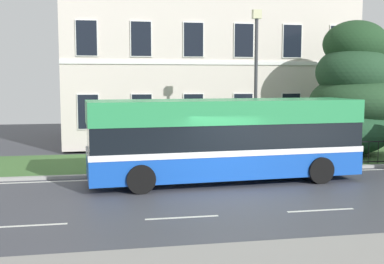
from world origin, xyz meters
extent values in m
cube|color=#3F4048|center=(0.00, 0.00, -0.03)|extent=(60.00, 56.00, 0.06)
cube|color=silver|center=(0.00, 3.65, 0.00)|extent=(54.00, 0.14, 0.01)
cube|color=silver|center=(-6.00, -1.80, 0.00)|extent=(2.00, 0.12, 0.01)
cube|color=silver|center=(-2.00, -1.80, 0.00)|extent=(2.00, 0.12, 0.01)
cube|color=silver|center=(2.00, -1.80, 0.00)|extent=(2.00, 0.12, 0.01)
cube|color=#9E9E99|center=(0.00, 4.12, 0.06)|extent=(57.00, 0.24, 0.12)
cube|color=#426D35|center=(0.00, 6.82, 0.06)|extent=(57.00, 5.16, 0.12)
cube|color=gray|center=(0.00, -5.50, 0.00)|extent=(57.00, 3.00, 0.01)
cube|color=beige|center=(1.94, 15.56, 6.02)|extent=(16.05, 10.45, 11.80)
cube|color=white|center=(1.94, 10.30, 4.58)|extent=(16.05, 0.06, 0.20)
cube|color=#2D333D|center=(1.94, 10.29, 1.22)|extent=(1.10, 0.06, 2.20)
cube|color=white|center=(-4.75, 10.29, 2.12)|extent=(1.09, 0.04, 1.80)
cube|color=black|center=(-4.75, 10.27, 2.12)|extent=(0.99, 0.03, 1.70)
cube|color=white|center=(-2.07, 10.29, 2.12)|extent=(1.09, 0.04, 1.80)
cube|color=black|center=(-2.07, 10.27, 2.12)|extent=(0.99, 0.03, 1.70)
cube|color=white|center=(0.60, 10.29, 2.12)|extent=(1.09, 0.04, 1.80)
cube|color=black|center=(0.60, 10.27, 2.12)|extent=(0.99, 0.03, 1.70)
cube|color=white|center=(3.28, 10.29, 2.12)|extent=(1.09, 0.04, 1.80)
cube|color=black|center=(3.28, 10.27, 2.12)|extent=(0.99, 0.03, 1.70)
cube|color=white|center=(5.95, 10.29, 2.12)|extent=(1.09, 0.04, 1.80)
cube|color=black|center=(5.95, 10.27, 2.12)|extent=(0.99, 0.03, 1.70)
cube|color=white|center=(8.63, 10.29, 2.12)|extent=(1.09, 0.04, 1.80)
cube|color=black|center=(8.63, 10.27, 2.12)|extent=(0.99, 0.03, 1.70)
cube|color=white|center=(-4.75, 10.29, 5.75)|extent=(1.09, 0.04, 1.80)
cube|color=black|center=(-4.75, 10.27, 5.75)|extent=(0.99, 0.03, 1.70)
cube|color=white|center=(-2.07, 10.29, 5.75)|extent=(1.09, 0.04, 1.80)
cube|color=black|center=(-2.07, 10.27, 5.75)|extent=(0.99, 0.03, 1.70)
cube|color=white|center=(0.60, 10.29, 5.75)|extent=(1.09, 0.04, 1.80)
cube|color=black|center=(0.60, 10.27, 5.75)|extent=(0.99, 0.03, 1.70)
cube|color=white|center=(3.28, 10.29, 5.75)|extent=(1.09, 0.04, 1.80)
cube|color=black|center=(3.28, 10.27, 5.75)|extent=(0.99, 0.03, 1.70)
cube|color=white|center=(5.95, 10.29, 5.75)|extent=(1.09, 0.04, 1.80)
cube|color=black|center=(5.95, 10.27, 5.75)|extent=(0.99, 0.03, 1.70)
cube|color=white|center=(8.63, 10.29, 5.75)|extent=(1.09, 0.04, 1.80)
cube|color=black|center=(8.63, 10.27, 5.75)|extent=(0.99, 0.03, 1.70)
cube|color=black|center=(1.94, 4.40, 1.07)|extent=(13.06, 0.04, 0.04)
cube|color=black|center=(1.94, 4.40, 0.20)|extent=(13.06, 0.04, 0.04)
cylinder|color=black|center=(-4.59, 4.40, 0.59)|extent=(0.02, 0.02, 0.95)
cylinder|color=black|center=(-4.14, 4.40, 0.59)|extent=(0.02, 0.02, 0.95)
cylinder|color=black|center=(-3.69, 4.40, 0.59)|extent=(0.02, 0.02, 0.95)
cylinder|color=black|center=(-3.24, 4.40, 0.59)|extent=(0.02, 0.02, 0.95)
cylinder|color=black|center=(-2.79, 4.40, 0.59)|extent=(0.02, 0.02, 0.95)
cylinder|color=black|center=(-2.34, 4.40, 0.59)|extent=(0.02, 0.02, 0.95)
cylinder|color=black|center=(-1.89, 4.40, 0.59)|extent=(0.02, 0.02, 0.95)
cylinder|color=black|center=(-1.44, 4.40, 0.59)|extent=(0.02, 0.02, 0.95)
cylinder|color=black|center=(-0.99, 4.40, 0.59)|extent=(0.02, 0.02, 0.95)
cylinder|color=black|center=(-0.54, 4.40, 0.59)|extent=(0.02, 0.02, 0.95)
cylinder|color=black|center=(-0.09, 4.40, 0.59)|extent=(0.02, 0.02, 0.95)
cylinder|color=black|center=(0.36, 4.40, 0.59)|extent=(0.02, 0.02, 0.95)
cylinder|color=black|center=(0.81, 4.40, 0.59)|extent=(0.02, 0.02, 0.95)
cylinder|color=black|center=(1.26, 4.40, 0.59)|extent=(0.02, 0.02, 0.95)
cylinder|color=black|center=(1.72, 4.40, 0.59)|extent=(0.02, 0.02, 0.95)
cylinder|color=black|center=(2.17, 4.40, 0.59)|extent=(0.02, 0.02, 0.95)
cylinder|color=black|center=(2.62, 4.40, 0.59)|extent=(0.02, 0.02, 0.95)
cylinder|color=black|center=(3.07, 4.40, 0.59)|extent=(0.02, 0.02, 0.95)
cylinder|color=black|center=(3.52, 4.40, 0.59)|extent=(0.02, 0.02, 0.95)
cylinder|color=black|center=(3.97, 4.40, 0.59)|extent=(0.02, 0.02, 0.95)
cylinder|color=black|center=(4.42, 4.40, 0.59)|extent=(0.02, 0.02, 0.95)
cylinder|color=black|center=(4.87, 4.40, 0.59)|extent=(0.02, 0.02, 0.95)
cylinder|color=black|center=(5.32, 4.40, 0.59)|extent=(0.02, 0.02, 0.95)
cylinder|color=black|center=(5.77, 4.40, 0.59)|extent=(0.02, 0.02, 0.95)
cylinder|color=black|center=(6.22, 4.40, 0.59)|extent=(0.02, 0.02, 0.95)
cylinder|color=black|center=(6.67, 4.40, 0.59)|extent=(0.02, 0.02, 0.95)
cylinder|color=black|center=(7.12, 4.40, 0.59)|extent=(0.02, 0.02, 0.95)
cylinder|color=black|center=(7.57, 4.40, 0.59)|extent=(0.02, 0.02, 0.95)
cylinder|color=#423328|center=(7.64, 7.11, 1.00)|extent=(0.55, 0.55, 1.76)
ellipsoid|color=#20462B|center=(7.39, 7.27, 1.36)|extent=(4.69, 4.69, 2.63)
ellipsoid|color=#213F24|center=(7.83, 6.88, 2.71)|extent=(4.33, 4.33, 2.40)
ellipsoid|color=#214027|center=(7.67, 6.92, 4.05)|extent=(3.50, 3.50, 2.51)
ellipsoid|color=#1F3E21|center=(7.81, 7.10, 5.40)|extent=(3.02, 3.02, 2.19)
cube|color=#154AB7|center=(0.28, 2.56, 0.75)|extent=(9.91, 3.04, 0.98)
cube|color=white|center=(0.28, 2.56, 1.20)|extent=(9.93, 3.06, 0.20)
cube|color=black|center=(0.28, 2.56, 1.70)|extent=(9.83, 3.00, 0.93)
cube|color=#2B8F50|center=(0.28, 2.56, 2.58)|extent=(9.91, 3.04, 0.82)
cube|color=black|center=(5.18, 2.85, 1.66)|extent=(0.19, 2.06, 0.85)
cube|color=black|center=(5.18, 2.85, 2.54)|extent=(0.17, 1.76, 0.52)
cylinder|color=silver|center=(5.13, 3.64, 0.48)|extent=(0.05, 0.20, 0.20)
cylinder|color=silver|center=(5.23, 2.07, 0.48)|extent=(0.05, 0.20, 0.20)
cylinder|color=black|center=(3.43, 3.93, 0.48)|extent=(0.98, 0.36, 0.96)
cylinder|color=black|center=(3.57, 1.58, 0.48)|extent=(0.98, 0.36, 0.96)
cylinder|color=black|center=(-3.01, 3.53, 0.48)|extent=(0.98, 0.36, 0.96)
cylinder|color=black|center=(-2.87, 1.19, 0.48)|extent=(0.98, 0.36, 0.96)
cylinder|color=#333338|center=(2.26, 5.09, 3.16)|extent=(0.14, 0.14, 6.08)
cube|color=beige|center=(2.26, 5.09, 6.38)|extent=(0.36, 0.24, 0.36)
cylinder|color=#23472D|center=(5.19, 5.23, 0.56)|extent=(0.52, 0.52, 0.88)
ellipsoid|color=black|center=(5.19, 5.23, 1.09)|extent=(0.53, 0.53, 0.18)
camera|label=1|loc=(-4.06, -14.33, 3.69)|focal=45.26mm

